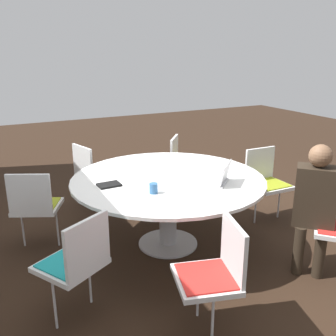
{
  "coord_description": "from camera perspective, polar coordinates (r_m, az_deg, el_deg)",
  "views": [
    {
      "loc": [
        -3.2,
        1.61,
        1.98
      ],
      "look_at": [
        0.0,
        0.0,
        0.85
      ],
      "focal_mm": 40.0,
      "sensor_mm": 36.0,
      "label": 1
    }
  ],
  "objects": [
    {
      "name": "chair_6",
      "position": [
        2.73,
        7.21,
        -15.07
      ],
      "size": [
        0.54,
        0.52,
        0.86
      ],
      "rotation": [
        0.0,
        0.0,
        12.3
      ],
      "color": "silver",
      "rests_on": "ground_plane"
    },
    {
      "name": "conference_table",
      "position": [
        3.83,
        -0.0,
        -3.03
      ],
      "size": [
        1.96,
        1.96,
        0.75
      ],
      "color": "#B7B7BC",
      "rests_on": "ground_plane"
    },
    {
      "name": "ground_plane",
      "position": [
        4.1,
        -0.0,
        -11.47
      ],
      "size": [
        16.0,
        16.0,
        0.0
      ],
      "primitive_type": "plane",
      "color": "black"
    },
    {
      "name": "laptop",
      "position": [
        3.64,
        7.76,
        -1.55
      ],
      "size": [
        0.39,
        0.39,
        0.21
      ],
      "rotation": [
        0.0,
        0.0,
        2.33
      ],
      "color": "silver",
      "rests_on": "conference_table"
    },
    {
      "name": "person_0",
      "position": [
        3.59,
        21.51,
        -4.54
      ],
      "size": [
        0.41,
        0.41,
        1.21
      ],
      "rotation": [
        0.0,
        0.0,
        7.04
      ],
      "color": "#2D2319",
      "rests_on": "ground_plane"
    },
    {
      "name": "chair_5",
      "position": [
        2.91,
        -13.79,
        -13.27
      ],
      "size": [
        0.58,
        0.59,
        0.86
      ],
      "rotation": [
        0.0,
        0.0,
        11.52
      ],
      "color": "silver",
      "rests_on": "ground_plane"
    },
    {
      "name": "coffee_cup",
      "position": [
        3.36,
        -2.23,
        -3.11
      ],
      "size": [
        0.08,
        0.08,
        0.09
      ],
      "color": "#33669E",
      "rests_on": "conference_table"
    },
    {
      "name": "chair_4",
      "position": [
        4.01,
        -19.61,
        -5.02
      ],
      "size": [
        0.57,
        0.58,
        0.86
      ],
      "rotation": [
        0.0,
        0.0,
        10.56
      ],
      "color": "silver",
      "rests_on": "ground_plane"
    },
    {
      "name": "chair_2",
      "position": [
        5.13,
        2.34,
        0.88
      ],
      "size": [
        0.61,
        0.6,
        0.86
      ],
      "rotation": [
        0.0,
        0.0,
        8.75
      ],
      "color": "silver",
      "rests_on": "ground_plane"
    },
    {
      "name": "chair_1",
      "position": [
        4.64,
        14.67,
        -1.52
      ],
      "size": [
        0.42,
        0.44,
        0.86
      ],
      "rotation": [
        0.0,
        0.0,
        7.85
      ],
      "color": "silver",
      "rests_on": "ground_plane"
    },
    {
      "name": "spiral_notebook",
      "position": [
        3.6,
        -8.97,
        -2.55
      ],
      "size": [
        0.16,
        0.22,
        0.02
      ],
      "color": "black",
      "rests_on": "conference_table"
    },
    {
      "name": "chair_3",
      "position": [
        4.85,
        -11.46,
        -0.46
      ],
      "size": [
        0.54,
        0.53,
        0.86
      ],
      "rotation": [
        0.0,
        0.0,
        9.71
      ],
      "color": "silver",
      "rests_on": "ground_plane"
    }
  ]
}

